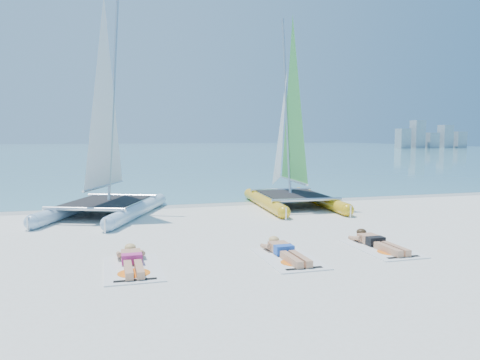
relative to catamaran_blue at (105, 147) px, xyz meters
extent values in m
plane|color=white|center=(3.03, -4.03, -2.03)|extent=(140.00, 140.00, 0.00)
cube|color=#69ADAF|center=(3.03, 58.97, -2.03)|extent=(140.00, 115.00, 0.01)
cube|color=beige|center=(3.03, 1.47, -2.03)|extent=(140.00, 1.40, 0.01)
cube|color=#A8B2B8|center=(51.03, 57.97, -0.28)|extent=(2.00, 2.00, 3.50)
cube|color=#A8B2B8|center=(54.03, 57.97, 0.47)|extent=(2.00, 2.00, 5.00)
cube|color=#A8B2B8|center=(57.03, 57.97, -0.63)|extent=(2.00, 2.00, 2.80)
cube|color=#A8B2B8|center=(60.03, 57.97, 0.07)|extent=(2.00, 2.00, 4.20)
cube|color=#A8B2B8|center=(63.03, 57.97, -0.53)|extent=(2.00, 2.00, 3.00)
cylinder|color=#A1B7D4|center=(-0.96, 0.29, -1.84)|extent=(2.11, 4.28, 0.40)
cone|color=#A1B7D4|center=(0.00, 2.57, -1.84)|extent=(0.57, 0.67, 0.38)
cylinder|color=#A1B7D4|center=(0.88, -0.48, -1.84)|extent=(2.11, 4.28, 0.40)
cone|color=#A1B7D4|center=(1.84, 1.79, -1.84)|extent=(0.57, 0.67, 0.38)
cube|color=black|center=(-0.04, -0.09, -1.61)|extent=(2.73, 3.02, 0.03)
cylinder|color=silver|center=(0.27, 0.64, 1.47)|extent=(0.54, 1.12, 6.17)
cylinder|color=yellow|center=(5.00, 0.10, -1.84)|extent=(0.69, 4.39, 0.39)
cone|color=yellow|center=(5.17, 2.51, -1.84)|extent=(0.41, 0.58, 0.37)
cylinder|color=yellow|center=(6.95, -0.03, -1.84)|extent=(0.69, 4.39, 0.39)
cone|color=yellow|center=(7.12, 2.37, -1.84)|extent=(0.41, 0.58, 0.37)
cube|color=black|center=(5.98, 0.04, -1.62)|extent=(2.05, 2.53, 0.03)
cylinder|color=silver|center=(6.03, 0.82, 1.39)|extent=(0.17, 1.15, 6.02)
cube|color=white|center=(0.42, -5.97, -2.02)|extent=(1.00, 1.85, 0.02)
cube|color=tan|center=(0.42, -5.54, -1.91)|extent=(0.36, 0.55, 0.17)
cube|color=#CA2F82|center=(0.42, -5.74, -1.91)|extent=(0.37, 0.22, 0.17)
cube|color=tan|center=(0.42, -6.34, -1.95)|extent=(0.31, 0.85, 0.13)
sphere|color=tan|center=(0.42, -5.17, -1.87)|extent=(0.21, 0.21, 0.21)
ellipsoid|color=#E6B76C|center=(0.42, -5.16, -1.83)|extent=(0.22, 0.24, 0.15)
cube|color=white|center=(3.35, -6.11, -2.02)|extent=(1.00, 1.85, 0.02)
cube|color=tan|center=(3.35, -5.68, -1.91)|extent=(0.36, 0.55, 0.17)
cube|color=blue|center=(3.35, -5.88, -1.91)|extent=(0.37, 0.22, 0.17)
cube|color=tan|center=(3.35, -6.48, -1.95)|extent=(0.31, 0.85, 0.13)
sphere|color=tan|center=(3.35, -5.31, -1.87)|extent=(0.21, 0.21, 0.21)
ellipsoid|color=#E6B76C|center=(3.35, -5.30, -1.83)|extent=(0.22, 0.24, 0.15)
cube|color=white|center=(5.53, -5.93, -2.02)|extent=(1.00, 1.85, 0.02)
cube|color=tan|center=(5.53, -5.50, -1.91)|extent=(0.36, 0.55, 0.17)
cube|color=black|center=(5.53, -5.70, -1.91)|extent=(0.37, 0.22, 0.17)
cube|color=tan|center=(5.53, -6.30, -1.95)|extent=(0.31, 0.85, 0.13)
sphere|color=tan|center=(5.53, -5.13, -1.87)|extent=(0.21, 0.21, 0.21)
ellipsoid|color=#342313|center=(5.53, -5.12, -1.83)|extent=(0.22, 0.24, 0.15)
camera|label=1|loc=(0.01, -14.36, 0.36)|focal=35.00mm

